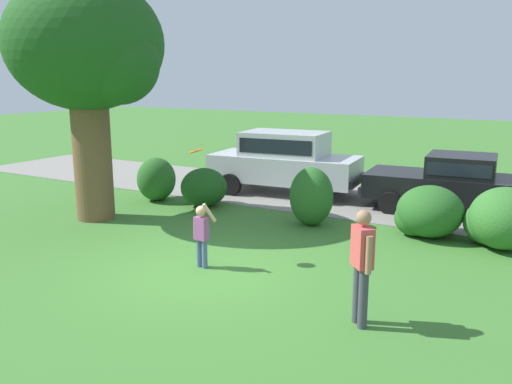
{
  "coord_description": "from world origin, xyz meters",
  "views": [
    {
      "loc": [
        5.64,
        -7.72,
        3.59
      ],
      "look_at": [
        -0.04,
        2.16,
        1.1
      ],
      "focal_mm": 37.53,
      "sensor_mm": 36.0,
      "label": 1
    }
  ],
  "objects_px": {
    "adult_onlooker": "(362,261)",
    "parked_suv": "(285,159)",
    "oak_tree_large": "(91,54)",
    "frisbee": "(196,151)",
    "child_thrower": "(202,231)",
    "parked_sedan": "(451,181)"
  },
  "relations": [
    {
      "from": "adult_onlooker",
      "to": "parked_suv",
      "type": "bearing_deg",
      "value": 124.0
    },
    {
      "from": "oak_tree_large",
      "to": "frisbee",
      "type": "bearing_deg",
      "value": -18.9
    },
    {
      "from": "child_thrower",
      "to": "frisbee",
      "type": "xyz_separation_m",
      "value": [
        -0.31,
        0.31,
        1.47
      ]
    },
    {
      "from": "oak_tree_large",
      "to": "child_thrower",
      "type": "height_order",
      "value": "oak_tree_large"
    },
    {
      "from": "child_thrower",
      "to": "frisbee",
      "type": "distance_m",
      "value": 1.53
    },
    {
      "from": "oak_tree_large",
      "to": "adult_onlooker",
      "type": "bearing_deg",
      "value": -17.92
    },
    {
      "from": "adult_onlooker",
      "to": "child_thrower",
      "type": "bearing_deg",
      "value": 166.47
    },
    {
      "from": "parked_suv",
      "to": "parked_sedan",
      "type": "bearing_deg",
      "value": 2.29
    },
    {
      "from": "child_thrower",
      "to": "parked_suv",
      "type": "bearing_deg",
      "value": 103.62
    },
    {
      "from": "oak_tree_large",
      "to": "child_thrower",
      "type": "bearing_deg",
      "value": -21.17
    },
    {
      "from": "oak_tree_large",
      "to": "frisbee",
      "type": "relative_size",
      "value": 21.23
    },
    {
      "from": "child_thrower",
      "to": "parked_sedan",
      "type": "bearing_deg",
      "value": 64.26
    },
    {
      "from": "oak_tree_large",
      "to": "parked_suv",
      "type": "bearing_deg",
      "value": 59.97
    },
    {
      "from": "oak_tree_large",
      "to": "parked_suv",
      "type": "xyz_separation_m",
      "value": [
        2.83,
        4.89,
        -3.03
      ]
    },
    {
      "from": "frisbee",
      "to": "adult_onlooker",
      "type": "xyz_separation_m",
      "value": [
        3.72,
        -1.13,
        -1.2
      ]
    },
    {
      "from": "parked_suv",
      "to": "child_thrower",
      "type": "xyz_separation_m",
      "value": [
        1.6,
        -6.6,
        -0.36
      ]
    },
    {
      "from": "parked_suv",
      "to": "adult_onlooker",
      "type": "distance_m",
      "value": 8.96
    },
    {
      "from": "parked_sedan",
      "to": "frisbee",
      "type": "relative_size",
      "value": 16.17
    },
    {
      "from": "parked_sedan",
      "to": "parked_suv",
      "type": "height_order",
      "value": "parked_suv"
    },
    {
      "from": "oak_tree_large",
      "to": "frisbee",
      "type": "distance_m",
      "value": 4.75
    },
    {
      "from": "oak_tree_large",
      "to": "parked_sedan",
      "type": "height_order",
      "value": "oak_tree_large"
    },
    {
      "from": "parked_sedan",
      "to": "child_thrower",
      "type": "xyz_separation_m",
      "value": [
        -3.28,
        -6.8,
        -0.13
      ]
    }
  ]
}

